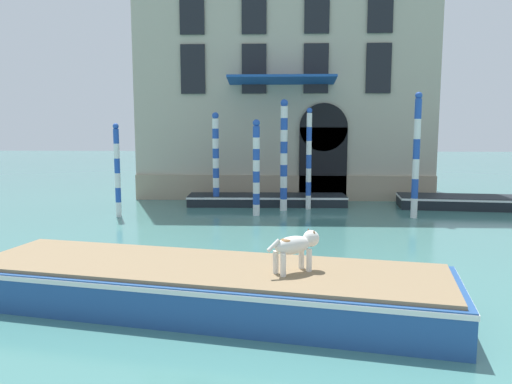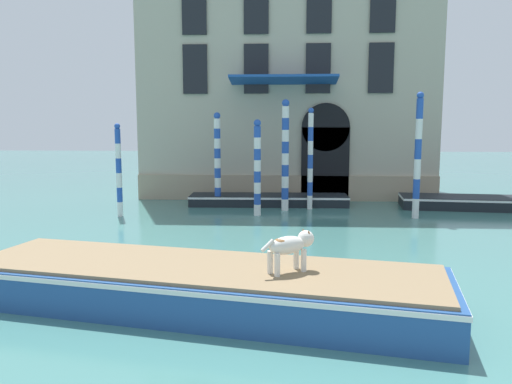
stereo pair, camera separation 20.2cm
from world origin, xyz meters
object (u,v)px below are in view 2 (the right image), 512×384
object	(u,v)px
mooring_pole_3	(310,159)
mooring_pole_5	(119,170)
mooring_pole_1	(418,155)
mooring_pole_2	(285,155)
mooring_pole_0	(217,160)
dog_on_deck	(291,245)
mooring_pole_4	(257,167)
boat_foreground	(200,284)
boat_moored_near_palazzo	(269,200)
boat_moored_far	(493,203)

from	to	relation	value
mooring_pole_3	mooring_pole_5	xyz separation A→B (m)	(-6.75, -1.92, -0.29)
mooring_pole_1	mooring_pole_2	xyz separation A→B (m)	(-4.51, 1.32, -0.08)
mooring_pole_2	mooring_pole_0	bearing A→B (deg)	165.11
mooring_pole_1	mooring_pole_5	xyz separation A→B (m)	(-10.31, -0.24, -0.53)
dog_on_deck	mooring_pole_4	xyz separation A→B (m)	(-1.09, 9.37, 0.51)
mooring_pole_2	mooring_pole_5	bearing A→B (deg)	-164.97
boat_foreground	mooring_pole_2	xyz separation A→B (m)	(1.48, 10.16, 1.69)
dog_on_deck	mooring_pole_1	distance (m)	10.21
boat_moored_near_palazzo	mooring_pole_0	size ratio (longest dim) A/B	1.72
boat_foreground	mooring_pole_1	distance (m)	10.82
mooring_pole_4	mooring_pole_2	bearing A→B (deg)	48.33
mooring_pole_1	boat_moored_far	bearing A→B (deg)	31.16
boat_moored_near_palazzo	mooring_pole_3	distance (m)	2.50
boat_foreground	mooring_pole_0	world-z (taller)	mooring_pole_0
mooring_pole_0	mooring_pole_3	distance (m)	3.60
dog_on_deck	mooring_pole_0	xyz separation A→B (m)	(-2.75, 11.18, 0.65)
boat_moored_near_palazzo	boat_foreground	bearing A→B (deg)	-95.71
boat_foreground	mooring_pole_5	xyz separation A→B (m)	(-4.32, 8.60, 1.24)
boat_moored_near_palazzo	mooring_pole_4	distance (m)	2.78
dog_on_deck	boat_moored_far	bearing A→B (deg)	19.86
dog_on_deck	mooring_pole_1	world-z (taller)	mooring_pole_1
dog_on_deck	mooring_pole_0	size ratio (longest dim) A/B	0.24
boat_moored_far	mooring_pole_3	xyz separation A→B (m)	(-7.00, -0.40, 1.69)
dog_on_deck	mooring_pole_2	bearing A→B (deg)	55.34
mooring_pole_2	mooring_pole_4	xyz separation A→B (m)	(-0.98, -1.10, -0.37)
boat_foreground	boat_moored_near_palazzo	size ratio (longest dim) A/B	1.40
boat_moored_near_palazzo	mooring_pole_0	xyz separation A→B (m)	(-1.98, -0.52, 1.64)
dog_on_deck	boat_moored_near_palazzo	distance (m)	11.76
boat_foreground	mooring_pole_4	bearing A→B (deg)	98.07
mooring_pole_0	boat_foreground	bearing A→B (deg)	-83.89
dog_on_deck	mooring_pole_5	xyz separation A→B (m)	(-5.91, 8.92, 0.44)
mooring_pole_0	mooring_pole_2	size ratio (longest dim) A/B	0.89
mooring_pole_1	mooring_pole_4	size ratio (longest dim) A/B	1.27
mooring_pole_2	mooring_pole_4	size ratio (longest dim) A/B	1.22
boat_foreground	mooring_pole_0	xyz separation A→B (m)	(-1.16, 10.86, 1.46)
dog_on_deck	mooring_pole_3	size ratio (longest dim) A/B	0.23
mooring_pole_2	mooring_pole_3	xyz separation A→B (m)	(0.95, 0.37, -0.15)
boat_moored_far	mooring_pole_3	distance (m)	7.21
boat_foreground	boat_moored_far	world-z (taller)	boat_foreground
dog_on_deck	boat_moored_far	world-z (taller)	dog_on_deck
boat_moored_far	mooring_pole_3	world-z (taller)	mooring_pole_3
boat_moored_near_palazzo	boat_moored_far	world-z (taller)	boat_moored_far
mooring_pole_3	mooring_pole_4	xyz separation A→B (m)	(-1.93, -1.47, -0.22)
mooring_pole_2	mooring_pole_1	bearing A→B (deg)	-16.30
boat_moored_far	mooring_pole_5	xyz separation A→B (m)	(-13.75, -2.32, 1.40)
mooring_pole_4	mooring_pole_3	bearing A→B (deg)	37.26
mooring_pole_0	mooring_pole_2	distance (m)	2.74
mooring_pole_4	mooring_pole_5	size ratio (longest dim) A/B	1.04
dog_on_deck	mooring_pole_2	size ratio (longest dim) A/B	0.22
boat_foreground	boat_moored_far	xyz separation A→B (m)	(9.42, 10.92, -0.16)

